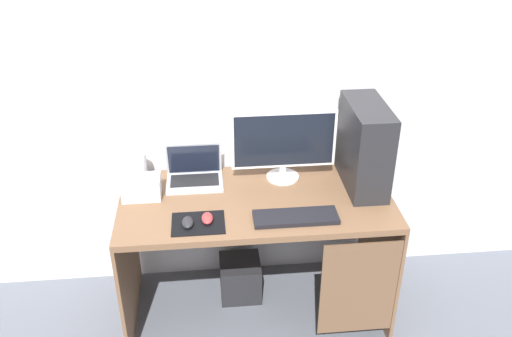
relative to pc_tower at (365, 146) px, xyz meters
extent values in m
plane|color=slate|center=(-0.58, -0.09, -1.00)|extent=(8.00, 8.00, 0.00)
cube|color=silver|center=(-0.58, 0.30, 0.30)|extent=(4.00, 0.04, 2.60)
cube|color=brown|center=(-0.58, -0.09, -0.25)|extent=(1.43, 0.70, 0.03)
cube|color=brown|center=(-1.29, -0.09, -0.63)|extent=(0.02, 0.70, 0.73)
cube|color=brown|center=(0.12, -0.09, -0.63)|extent=(0.02, 0.70, 0.73)
cube|color=brown|center=(-0.09, -0.43, -0.60)|extent=(0.40, 0.01, 0.59)
cube|color=#232326|center=(0.00, 0.00, 0.00)|extent=(0.19, 0.44, 0.47)
cylinder|color=white|center=(-0.42, 0.11, -0.23)|extent=(0.18, 0.18, 0.01)
cylinder|color=white|center=(-0.42, 0.11, -0.19)|extent=(0.04, 0.04, 0.07)
cube|color=white|center=(-0.42, 0.10, 0.01)|extent=(0.57, 0.02, 0.33)
cube|color=black|center=(-0.42, 0.09, 0.01)|extent=(0.54, 0.00, 0.30)
cube|color=#B7BCC6|center=(-0.90, 0.09, -0.23)|extent=(0.30, 0.21, 0.01)
cube|color=black|center=(-0.90, 0.11, -0.22)|extent=(0.26, 0.13, 0.00)
cube|color=#B7BCC6|center=(-0.90, 0.18, -0.12)|extent=(0.30, 0.04, 0.20)
cube|color=black|center=(-0.90, 0.17, -0.12)|extent=(0.28, 0.04, 0.18)
cylinder|color=silver|center=(-1.20, 0.15, -0.15)|extent=(0.08, 0.08, 0.17)
cube|color=silver|center=(-1.18, -0.01, -0.18)|extent=(0.20, 0.14, 0.11)
cube|color=black|center=(-0.41, -0.30, -0.22)|extent=(0.42, 0.14, 0.02)
cube|color=black|center=(-0.89, -0.29, -0.23)|extent=(0.26, 0.20, 0.00)
ellipsoid|color=#B23333|center=(-0.84, -0.28, -0.21)|extent=(0.06, 0.10, 0.03)
ellipsoid|color=#232326|center=(-0.94, -0.30, -0.21)|extent=(0.06, 0.10, 0.03)
cube|color=#232326|center=(-0.67, 0.04, -0.88)|extent=(0.24, 0.24, 0.24)
camera|label=1|loc=(-0.83, -2.51, 1.34)|focal=38.64mm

